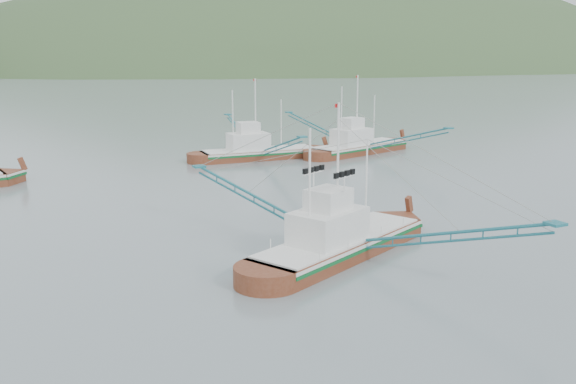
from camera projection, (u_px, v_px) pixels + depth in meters
name	position (u px, v px, depth m)	size (l,w,h in m)	color
ground	(327.00, 256.00, 42.66)	(1200.00, 1200.00, 0.00)	slate
main_boat	(340.00, 223.00, 42.39)	(15.41, 25.67, 10.98)	#5E2813
bg_boat_far	(258.00, 147.00, 80.93)	(15.01, 26.80, 10.85)	#5E2813
bg_boat_right	(358.00, 138.00, 85.25)	(15.70, 26.82, 11.13)	#5E2813
headland_right	(325.00, 68.00, 522.85)	(684.00, 432.00, 306.00)	#324C27
ridge_distant	(36.00, 67.00, 547.36)	(960.00, 400.00, 240.00)	slate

